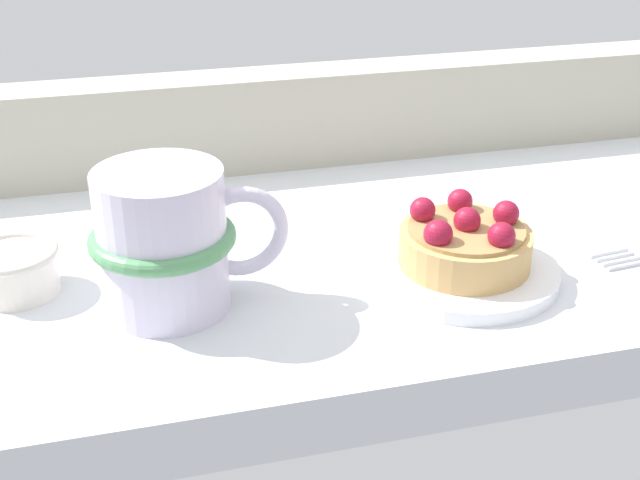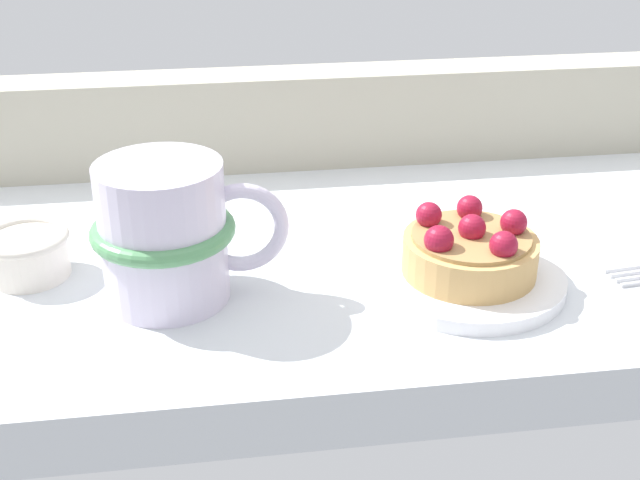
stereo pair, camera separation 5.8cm
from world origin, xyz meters
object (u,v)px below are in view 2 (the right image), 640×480
at_px(dessert_plate, 467,278).
at_px(sugar_bowl, 27,253).
at_px(raspberry_tart, 470,250).
at_px(coffee_mug, 167,232).

xyz_separation_m(dessert_plate, sugar_bowl, (-0.32, 0.06, 0.01)).
bearing_deg(dessert_plate, raspberry_tart, 141.34).
bearing_deg(coffee_mug, raspberry_tart, -3.69).
bearing_deg(sugar_bowl, dessert_plate, -10.60).
height_order(dessert_plate, sugar_bowl, sugar_bowl).
bearing_deg(dessert_plate, sugar_bowl, 169.40).
height_order(dessert_plate, coffee_mug, coffee_mug).
bearing_deg(sugar_bowl, coffee_mug, -23.42).
relative_size(coffee_mug, sugar_bowl, 2.14).
relative_size(dessert_plate, raspberry_tart, 1.46).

